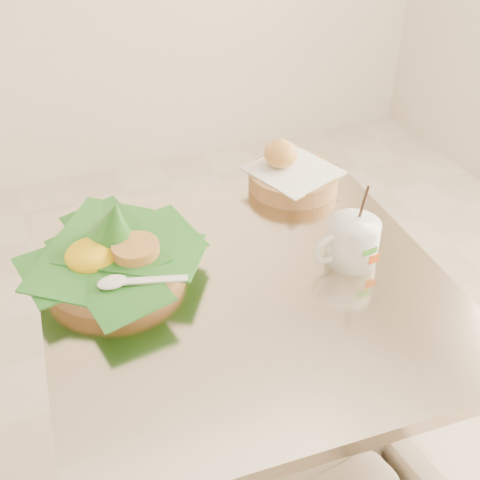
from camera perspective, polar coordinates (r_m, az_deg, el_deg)
name	(u,v)px	position (r m, az deg, el deg)	size (l,w,h in m)	color
cafe_table	(247,370)	(1.21, 0.63, -12.23)	(0.74, 0.74, 0.75)	gray
rice_basket	(112,253)	(1.08, -12.00, -1.24)	(0.31, 0.31, 0.16)	tan
bread_basket	(291,174)	(1.32, 4.87, 6.25)	(0.21, 0.21, 0.10)	tan
coffee_mug	(352,241)	(1.11, 10.53, -0.07)	(0.13, 0.10, 0.16)	white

